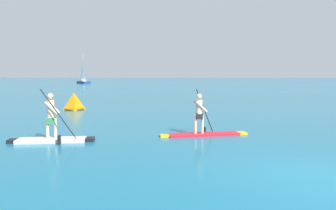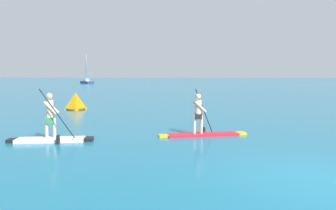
{
  "view_description": "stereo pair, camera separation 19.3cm",
  "coord_description": "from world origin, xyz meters",
  "px_view_note": "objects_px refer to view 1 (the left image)",
  "views": [
    {
      "loc": [
        -3.25,
        -7.3,
        2.39
      ],
      "look_at": [
        -4.09,
        7.8,
        0.93
      ],
      "focal_mm": 34.03,
      "sensor_mm": 36.0,
      "label": 1
    },
    {
      "loc": [
        -3.06,
        -7.29,
        2.39
      ],
      "look_at": [
        -4.09,
        7.8,
        0.93
      ],
      "focal_mm": 34.03,
      "sensor_mm": 36.0,
      "label": 2
    }
  ],
  "objects_px": {
    "paddleboarder_near_left": "(52,132)",
    "race_marker_buoy": "(74,102)",
    "paddleboarder_mid_center": "(203,126)",
    "sailboat_left_horizon": "(83,80)"
  },
  "relations": [
    {
      "from": "race_marker_buoy",
      "to": "paddleboarder_mid_center",
      "type": "bearing_deg",
      "value": -46.71
    },
    {
      "from": "paddleboarder_near_left",
      "to": "paddleboarder_mid_center",
      "type": "height_order",
      "value": "paddleboarder_near_left"
    },
    {
      "from": "paddleboarder_near_left",
      "to": "paddleboarder_mid_center",
      "type": "xyz_separation_m",
      "value": [
        5.4,
        1.48,
        0.01
      ]
    },
    {
      "from": "paddleboarder_near_left",
      "to": "race_marker_buoy",
      "type": "xyz_separation_m",
      "value": [
        -2.83,
        10.22,
        0.16
      ]
    },
    {
      "from": "paddleboarder_mid_center",
      "to": "sailboat_left_horizon",
      "type": "xyz_separation_m",
      "value": [
        -27.08,
        68.64,
        0.56
      ]
    },
    {
      "from": "paddleboarder_mid_center",
      "to": "paddleboarder_near_left",
      "type": "bearing_deg",
      "value": -178.66
    },
    {
      "from": "paddleboarder_mid_center",
      "to": "sailboat_left_horizon",
      "type": "relative_size",
      "value": 0.46
    },
    {
      "from": "race_marker_buoy",
      "to": "sailboat_left_horizon",
      "type": "bearing_deg",
      "value": 107.47
    },
    {
      "from": "paddleboarder_near_left",
      "to": "sailboat_left_horizon",
      "type": "bearing_deg",
      "value": 97.73
    },
    {
      "from": "paddleboarder_near_left",
      "to": "race_marker_buoy",
      "type": "distance_m",
      "value": 10.61
    }
  ]
}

